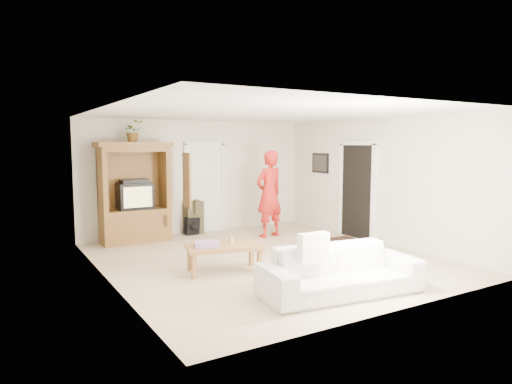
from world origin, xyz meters
TOP-DOWN VIEW (x-y plane):
  - floor at (0.00, 0.00)m, footprint 6.00×6.00m
  - ceiling at (0.00, 0.00)m, footprint 6.00×6.00m
  - wall_back at (0.00, 3.00)m, footprint 5.50×0.00m
  - wall_front at (0.00, -3.00)m, footprint 5.50×0.00m
  - wall_left at (-2.75, 0.00)m, footprint 0.00×6.00m
  - wall_right at (2.75, 0.00)m, footprint 0.00×6.00m
  - armoire at (-1.58, 2.66)m, footprint 1.82×1.14m
  - door_back at (0.15, 2.97)m, footprint 0.85×0.05m
  - doorway_right at (2.73, 0.60)m, footprint 0.05×0.90m
  - framed_picture at (2.73, 1.90)m, footprint 0.03×0.60m
  - doormat at (2.30, 0.60)m, footprint 0.60×0.40m
  - plant at (-1.60, 2.63)m, footprint 0.43×0.38m
  - man at (1.11, 1.66)m, footprint 0.77×0.57m
  - sofa at (-0.14, -2.15)m, footprint 2.34×1.17m
  - coffee_table at (-1.02, -0.35)m, footprint 1.33×0.94m
  - towel at (-1.33, -0.35)m, footprint 0.45×0.39m
  - candle at (-0.86, -0.30)m, footprint 0.08×0.08m
  - backpack_black at (-0.29, 2.73)m, footprint 0.33×0.22m
  - backpack_olive at (-0.20, 2.84)m, footprint 0.42×0.32m

SIDE VIEW (x-z plane):
  - floor at x=0.00m, z-range 0.00..0.00m
  - doormat at x=2.30m, z-range 0.00..0.02m
  - backpack_black at x=-0.29m, z-range 0.00..0.39m
  - sofa at x=-0.14m, z-range 0.00..0.65m
  - backpack_olive at x=-0.20m, z-range 0.00..0.76m
  - coffee_table at x=-1.02m, z-range 0.17..0.61m
  - towel at x=-1.33m, z-range 0.45..0.53m
  - candle at x=-0.86m, z-range 0.45..0.55m
  - armoire at x=-1.58m, z-range -0.14..1.96m
  - man at x=1.11m, z-range 0.00..1.92m
  - door_back at x=0.15m, z-range 0.00..2.04m
  - doorway_right at x=2.73m, z-range 0.00..2.04m
  - wall_back at x=0.00m, z-range -1.45..4.05m
  - wall_front at x=0.00m, z-range -1.45..4.05m
  - wall_left at x=-2.75m, z-range -1.70..4.30m
  - wall_right at x=2.75m, z-range -1.70..4.30m
  - framed_picture at x=2.73m, z-range 1.36..1.84m
  - plant at x=-1.60m, z-range 2.10..2.54m
  - ceiling at x=0.00m, z-range 2.60..2.60m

